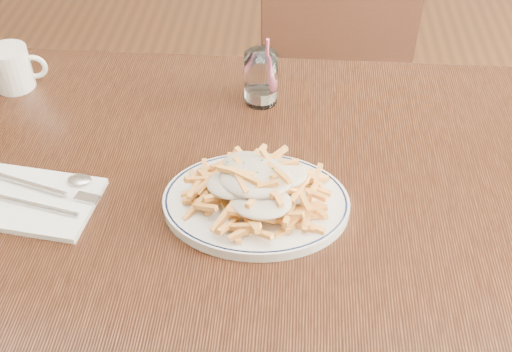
# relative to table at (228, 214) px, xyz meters

# --- Properties ---
(table) EXTENTS (1.20, 0.80, 0.75)m
(table) POSITION_rel_table_xyz_m (0.00, 0.00, 0.00)
(table) COLOR black
(table) RESTS_ON ground
(chair_far) EXTENTS (0.43, 0.43, 0.85)m
(chair_far) POSITION_rel_table_xyz_m (0.20, 0.75, -0.19)
(chair_far) COLOR black
(chair_far) RESTS_ON ground
(fries_plate) EXTENTS (0.33, 0.30, 0.02)m
(fries_plate) POSITION_rel_table_xyz_m (0.05, -0.06, 0.09)
(fries_plate) COLOR white
(fries_plate) RESTS_ON table
(loaded_fries) EXTENTS (0.22, 0.18, 0.07)m
(loaded_fries) POSITION_rel_table_xyz_m (0.05, -0.06, 0.13)
(loaded_fries) COLOR gold
(loaded_fries) RESTS_ON fries_plate
(napkin) EXTENTS (0.23, 0.17, 0.01)m
(napkin) POSITION_rel_table_xyz_m (-0.32, -0.07, 0.08)
(napkin) COLOR white
(napkin) RESTS_ON table
(cutlery) EXTENTS (0.22, 0.11, 0.01)m
(cutlery) POSITION_rel_table_xyz_m (-0.32, -0.07, 0.09)
(cutlery) COLOR silver
(cutlery) RESTS_ON napkin
(water_glass) EXTENTS (0.07, 0.07, 0.14)m
(water_glass) POSITION_rel_table_xyz_m (0.04, 0.24, 0.12)
(water_glass) COLOR white
(water_glass) RESTS_ON table
(coffee_mug) EXTENTS (0.11, 0.08, 0.09)m
(coffee_mug) POSITION_rel_table_xyz_m (-0.45, 0.26, 0.12)
(coffee_mug) COLOR white
(coffee_mug) RESTS_ON table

